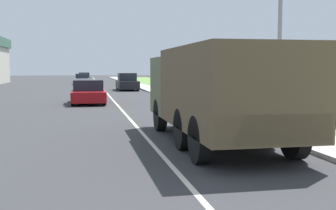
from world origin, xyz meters
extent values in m
plane|color=#38383A|center=(0.00, 40.00, 0.00)|extent=(180.00, 180.00, 0.00)
cube|color=silver|center=(0.00, 40.00, 0.00)|extent=(0.12, 120.00, 0.00)
cube|color=beige|center=(4.50, 40.00, 0.06)|extent=(1.80, 120.00, 0.12)
cube|color=#6B9347|center=(8.90, 40.00, 0.01)|extent=(7.00, 120.00, 0.02)
cube|color=#545B3D|center=(1.80, 16.04, 1.51)|extent=(2.57, 2.10, 1.90)
cube|color=brown|center=(1.80, 12.28, 1.60)|extent=(2.57, 5.41, 2.09)
cube|color=#545B3D|center=(1.80, 9.63, 0.91)|extent=(2.44, 0.10, 0.60)
cube|color=red|center=(0.83, 9.61, 1.11)|extent=(0.12, 0.06, 0.12)
cube|color=red|center=(2.76, 9.61, 1.11)|extent=(0.12, 0.06, 0.12)
cylinder|color=black|center=(0.66, 15.93, 0.53)|extent=(0.30, 1.07, 1.07)
cylinder|color=black|center=(2.93, 15.93, 0.53)|extent=(0.30, 1.07, 1.07)
cylinder|color=black|center=(0.66, 10.93, 0.53)|extent=(0.30, 1.07, 1.07)
cylinder|color=black|center=(2.93, 10.93, 0.53)|extent=(0.30, 1.07, 1.07)
cylinder|color=black|center=(0.66, 12.55, 0.53)|extent=(0.30, 1.07, 1.07)
cylinder|color=black|center=(2.93, 12.55, 0.53)|extent=(0.30, 1.07, 1.07)
cube|color=maroon|center=(-1.61, 27.58, 0.47)|extent=(1.95, 4.51, 0.60)
cube|color=black|center=(-1.61, 27.67, 1.09)|extent=(1.71, 2.03, 0.63)
cylinder|color=black|center=(-2.49, 29.03, 0.32)|extent=(0.20, 0.64, 0.64)
cylinder|color=black|center=(-0.74, 29.03, 0.32)|extent=(0.20, 0.64, 0.64)
cylinder|color=black|center=(-2.49, 26.14, 0.32)|extent=(0.20, 0.64, 0.64)
cylinder|color=black|center=(-0.74, 26.14, 0.32)|extent=(0.20, 0.64, 0.64)
cube|color=black|center=(2.17, 42.35, 0.54)|extent=(1.86, 4.88, 0.73)
cube|color=black|center=(2.17, 42.45, 1.27)|extent=(1.63, 2.20, 0.74)
cylinder|color=black|center=(1.34, 43.91, 0.32)|extent=(0.20, 0.64, 0.64)
cylinder|color=black|center=(3.00, 43.91, 0.32)|extent=(0.20, 0.64, 0.64)
cylinder|color=black|center=(1.34, 40.79, 0.32)|extent=(0.20, 0.64, 0.64)
cylinder|color=black|center=(3.00, 40.79, 0.32)|extent=(0.20, 0.64, 0.64)
cube|color=#B7BABF|center=(-2.14, 59.01, 0.46)|extent=(1.91, 4.82, 0.58)
cube|color=black|center=(-2.14, 59.11, 1.06)|extent=(1.68, 2.17, 0.62)
cylinder|color=black|center=(-3.00, 60.55, 0.32)|extent=(0.20, 0.64, 0.64)
cylinder|color=black|center=(-1.29, 60.55, 0.32)|extent=(0.20, 0.64, 0.64)
cylinder|color=black|center=(-3.00, 57.47, 0.32)|extent=(0.20, 0.64, 0.64)
cylinder|color=black|center=(-1.29, 57.47, 0.32)|extent=(0.20, 0.64, 0.64)
cube|color=#336B3D|center=(-1.90, 72.23, 0.48)|extent=(1.91, 4.20, 0.60)
cube|color=black|center=(-1.90, 72.32, 1.09)|extent=(1.68, 1.89, 0.63)
cylinder|color=black|center=(-2.76, 73.58, 0.32)|extent=(0.20, 0.64, 0.64)
cylinder|color=black|center=(-1.05, 73.58, 0.32)|extent=(0.20, 0.64, 0.64)
cylinder|color=black|center=(-2.76, 70.89, 0.32)|extent=(0.20, 0.64, 0.64)
cylinder|color=black|center=(-1.05, 70.89, 0.32)|extent=(0.20, 0.64, 0.64)
cylinder|color=black|center=(7.27, 16.88, 0.40)|extent=(0.24, 0.76, 0.76)
cylinder|color=gray|center=(4.75, 15.56, 3.96)|extent=(0.14, 0.14, 7.68)
cube|color=#3D7042|center=(6.20, 18.49, 0.37)|extent=(0.55, 0.45, 0.70)
camera|label=1|loc=(-1.80, 2.08, 2.10)|focal=45.00mm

